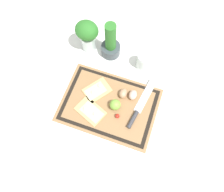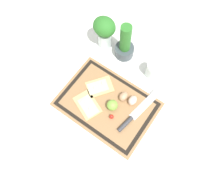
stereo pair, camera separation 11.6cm
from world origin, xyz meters
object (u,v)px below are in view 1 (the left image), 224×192
at_px(knife, 137,111).
at_px(herb_pot, 111,44).
at_px(sauce_jar, 143,61).
at_px(cherry_tomato_red, 117,116).
at_px(lime, 115,104).
at_px(herb_glass, 87,34).
at_px(egg_pink, 133,95).
at_px(pizza_slice_near, 91,111).
at_px(pizza_slice_far, 97,90).
at_px(egg_brown, 123,93).

height_order(knife, herb_pot, herb_pot).
height_order(herb_pot, sauce_jar, herb_pot).
bearing_deg(cherry_tomato_red, lime, 119.00).
xyz_separation_m(cherry_tomato_red, herb_glass, (-0.30, 0.36, 0.10)).
bearing_deg(egg_pink, herb_pot, 131.95).
xyz_separation_m(pizza_slice_near, pizza_slice_far, (-0.01, 0.12, 0.00)).
distance_m(egg_brown, lime, 0.08).
relative_size(knife, lime, 5.40).
bearing_deg(cherry_tomato_red, herb_glass, 129.83).
bearing_deg(lime, egg_brown, 75.82).
height_order(egg_pink, herb_glass, herb_glass).
relative_size(cherry_tomato_red, herb_pot, 0.10).
bearing_deg(lime, knife, 4.35).
distance_m(pizza_slice_near, egg_brown, 0.20).
height_order(lime, cherry_tomato_red, lime).
bearing_deg(sauce_jar, lime, -102.27).
bearing_deg(herb_pot, sauce_jar, -5.93).
xyz_separation_m(lime, sauce_jar, (0.06, 0.29, -0.00)).
bearing_deg(egg_brown, lime, -104.18).
relative_size(egg_brown, herb_glass, 0.26).
bearing_deg(egg_pink, lime, -130.44).
height_order(cherry_tomato_red, herb_pot, herb_pot).
xyz_separation_m(knife, lime, (-0.12, -0.01, 0.02)).
distance_m(egg_pink, herb_glass, 0.41).
bearing_deg(knife, egg_pink, 123.27).
bearing_deg(pizza_slice_far, pizza_slice_near, -84.52).
xyz_separation_m(herb_pot, herb_glass, (-0.13, -0.01, 0.04)).
distance_m(egg_pink, herb_pot, 0.31).
distance_m(pizza_slice_far, egg_pink, 0.20).
distance_m(egg_brown, egg_pink, 0.05).
xyz_separation_m(pizza_slice_far, herb_glass, (-0.14, 0.25, 0.11)).
xyz_separation_m(pizza_slice_far, sauce_jar, (0.19, 0.24, 0.02)).
xyz_separation_m(knife, herb_pot, (-0.26, 0.30, 0.06)).
xyz_separation_m(egg_pink, lime, (-0.07, -0.08, 0.01)).
xyz_separation_m(pizza_slice_near, herb_glass, (-0.16, 0.38, 0.11)).
height_order(knife, sauce_jar, sauce_jar).
distance_m(pizza_slice_near, herb_pot, 0.39).
distance_m(herb_pot, sauce_jar, 0.20).
bearing_deg(egg_pink, herb_glass, 146.87).
xyz_separation_m(pizza_slice_near, knife, (0.23, 0.08, 0.00)).
distance_m(knife, sauce_jar, 0.29).
xyz_separation_m(sauce_jar, herb_glass, (-0.33, 0.01, 0.08)).
height_order(pizza_slice_near, egg_brown, egg_brown).
height_order(egg_pink, herb_pot, herb_pot).
bearing_deg(egg_pink, sauce_jar, 91.91).
bearing_deg(lime, pizza_slice_near, -147.46).
relative_size(egg_pink, herb_glass, 0.26).
xyz_separation_m(pizza_slice_far, knife, (0.24, -0.04, 0.00)).
height_order(pizza_slice_far, sauce_jar, sauce_jar).
bearing_deg(pizza_slice_far, herb_glass, 119.47).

